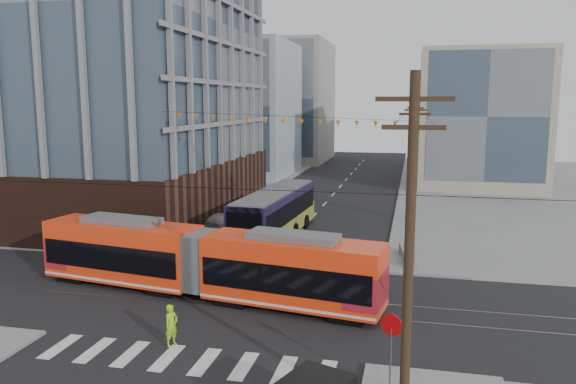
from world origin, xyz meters
TOP-DOWN VIEW (x-y plane):
  - ground at (0.00, 0.00)m, footprint 160.00×160.00m
  - office_building at (-22.00, 23.00)m, footprint 30.00×25.00m
  - bg_bldg_nw_near at (-17.00, 52.00)m, footprint 18.00×16.00m
  - bg_bldg_ne_near at (16.00, 48.00)m, footprint 14.00×14.00m
  - bg_bldg_nw_far at (-14.00, 72.00)m, footprint 16.00×18.00m
  - bg_bldg_ne_far at (18.00, 68.00)m, footprint 16.00×16.00m
  - utility_pole_near at (8.50, -6.00)m, footprint 0.30×0.30m
  - utility_pole_far at (8.50, 56.00)m, footprint 0.30×0.30m
  - streetcar at (-2.06, 4.23)m, footprint 19.29×5.70m
  - city_bus at (-1.43, 17.34)m, footprint 3.65×13.16m
  - parked_car_silver at (-5.47, 12.60)m, footprint 1.86×4.87m
  - parked_car_white at (-6.09, 18.92)m, footprint 2.36×4.90m
  - parked_car_grey at (-4.94, 24.36)m, footprint 3.90×5.49m
  - pedestrian at (-1.10, -1.85)m, footprint 0.64×0.76m
  - stop_sign at (7.99, -3.78)m, footprint 1.08×1.08m
  - jersey_barrier at (8.30, 12.98)m, footprint 1.41×3.98m

SIDE VIEW (x-z plane):
  - ground at x=0.00m, z-range 0.00..0.00m
  - jersey_barrier at x=8.30m, z-range 0.00..0.78m
  - parked_car_white at x=-6.09m, z-range 0.00..1.38m
  - parked_car_grey at x=-4.94m, z-range 0.00..1.39m
  - parked_car_silver at x=-5.47m, z-range 0.00..1.59m
  - pedestrian at x=-1.10m, z-range 0.00..1.78m
  - stop_sign at x=7.99m, z-range 0.00..2.73m
  - streetcar at x=-2.06m, z-range 0.00..3.68m
  - city_bus at x=-1.43m, z-range 0.00..3.69m
  - utility_pole_near at x=8.50m, z-range 0.00..11.00m
  - utility_pole_far at x=8.50m, z-range 0.00..11.00m
  - bg_bldg_ne_far at x=18.00m, z-range 0.00..14.00m
  - bg_bldg_ne_near at x=16.00m, z-range 0.00..16.00m
  - bg_bldg_nw_near at x=-17.00m, z-range 0.00..18.00m
  - bg_bldg_nw_far at x=-14.00m, z-range 0.00..20.00m
  - office_building at x=-22.00m, z-range 0.00..28.60m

